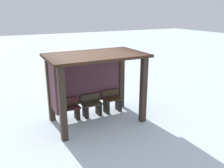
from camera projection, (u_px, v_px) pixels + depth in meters
ground_plane at (97, 120)px, 7.85m from camera, size 60.00×60.00×0.00m
bus_shelter at (90, 73)px, 7.51m from camera, size 3.01×1.83×2.23m
bench_left_inside at (70, 112)px, 7.79m from camera, size 0.69×0.35×0.73m
bench_center_inside at (92, 107)px, 8.13m from camera, size 0.69×0.39×0.73m
bench_right_inside at (112, 103)px, 8.46m from camera, size 0.69×0.37×0.77m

